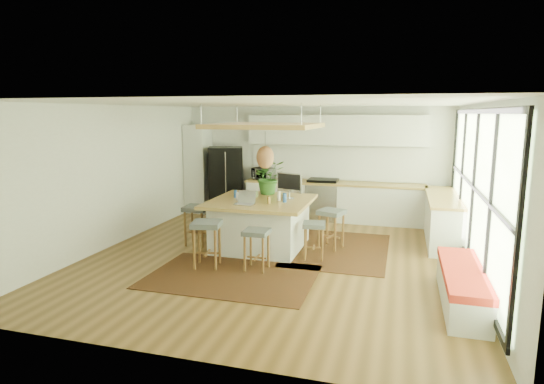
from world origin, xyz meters
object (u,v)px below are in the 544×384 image
(laptop, at_px, (244,198))
(island_plant, at_px, (269,181))
(monitor, at_px, (289,185))
(fridge, at_px, (226,178))
(stool_left_side, at_px, (197,227))
(microwave, at_px, (264,172))
(island, at_px, (261,224))
(stool_near_left, at_px, (207,246))
(stool_right_back, at_px, (331,230))
(stool_near_right, at_px, (257,249))
(stool_right_front, at_px, (314,239))

(laptop, relative_size, island_plant, 0.54)
(monitor, xyz_separation_m, island_plant, (-0.53, 0.40, 0.00))
(fridge, distance_m, island_plant, 2.61)
(stool_left_side, height_order, microwave, microwave)
(stool_left_side, bearing_deg, microwave, 79.51)
(island, bearing_deg, stool_near_left, -111.77)
(stool_right_back, bearing_deg, island, -165.92)
(stool_near_right, xyz_separation_m, stool_left_side, (-1.57, 1.08, 0.00))
(fridge, xyz_separation_m, stool_left_side, (0.49, -2.76, -0.57))
(island, height_order, stool_near_left, island)
(fridge, relative_size, island_plant, 2.51)
(stool_near_left, bearing_deg, stool_left_side, 122.18)
(stool_right_back, distance_m, laptop, 1.81)
(stool_right_front, bearing_deg, stool_near_left, -150.42)
(fridge, distance_m, stool_left_side, 2.86)
(island, height_order, microwave, microwave)
(island, distance_m, microwave, 2.79)
(island, height_order, stool_near_right, island)
(stool_left_side, bearing_deg, fridge, 100.08)
(fridge, height_order, stool_right_back, fridge)
(laptop, bearing_deg, stool_right_back, 34.34)
(stool_near_left, relative_size, laptop, 2.16)
(stool_left_side, height_order, island_plant, island_plant)
(stool_left_side, relative_size, laptop, 2.13)
(stool_near_left, xyz_separation_m, island_plant, (0.48, 1.98, 0.84))
(laptop, bearing_deg, island, 78.33)
(stool_near_right, relative_size, stool_right_back, 0.91)
(island, distance_m, island_plant, 0.99)
(stool_near_left, height_order, monitor, monitor)
(monitor, bearing_deg, stool_left_side, -149.15)
(stool_near_right, relative_size, monitor, 1.25)
(island, bearing_deg, stool_left_side, -173.47)
(fridge, xyz_separation_m, island_plant, (1.71, -1.95, 0.27))
(island, relative_size, stool_near_right, 2.72)
(stool_left_side, relative_size, microwave, 1.49)
(laptop, xyz_separation_m, monitor, (0.63, 0.78, 0.14))
(monitor, bearing_deg, island_plant, 160.52)
(stool_right_front, bearing_deg, island, 160.63)
(stool_right_back, bearing_deg, stool_right_front, -105.23)
(stool_near_left, distance_m, stool_right_front, 1.87)
(island, distance_m, stool_left_side, 1.27)
(stool_right_front, height_order, stool_right_back, stool_right_back)
(island_plant, bearing_deg, laptop, -95.10)
(stool_near_right, bearing_deg, stool_left_side, 145.57)
(fridge, distance_m, microwave, 1.02)
(stool_near_right, height_order, microwave, microwave)
(stool_near_left, relative_size, stool_right_front, 1.19)
(fridge, relative_size, microwave, 3.30)
(stool_near_right, relative_size, stool_right_front, 1.04)
(island, bearing_deg, monitor, 28.57)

